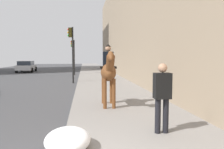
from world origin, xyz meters
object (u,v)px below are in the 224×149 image
(mounted_horse_near, at_px, (108,71))
(pedestrian_greeting, at_px, (162,93))
(traffic_light_far_curb, at_px, (73,52))
(car_mid_lane, at_px, (26,66))
(traffic_light_near_curb, at_px, (72,46))

(mounted_horse_near, relative_size, pedestrian_greeting, 1.38)
(traffic_light_far_curb, bearing_deg, car_mid_lane, 49.10)
(pedestrian_greeting, bearing_deg, car_mid_lane, 21.08)
(mounted_horse_near, bearing_deg, traffic_light_far_curb, -171.53)
(traffic_light_near_curb, bearing_deg, car_mid_lane, 26.54)
(mounted_horse_near, xyz_separation_m, traffic_light_near_curb, (8.56, 1.80, 1.34))
(pedestrian_greeting, relative_size, traffic_light_far_curb, 0.45)
(pedestrian_greeting, height_order, car_mid_lane, pedestrian_greeting)
(pedestrian_greeting, distance_m, car_mid_lane, 26.40)
(pedestrian_greeting, distance_m, traffic_light_near_curb, 12.07)
(pedestrian_greeting, height_order, traffic_light_near_curb, traffic_light_near_curb)
(traffic_light_near_curb, distance_m, traffic_light_far_curb, 7.63)
(traffic_light_near_curb, bearing_deg, pedestrian_greeting, -166.64)
(car_mid_lane, height_order, traffic_light_near_curb, traffic_light_near_curb)
(pedestrian_greeting, bearing_deg, traffic_light_near_curb, 13.82)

